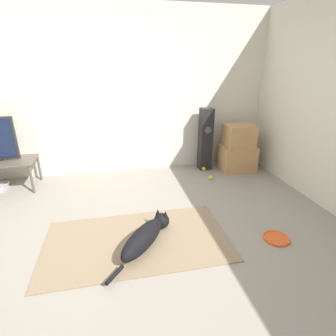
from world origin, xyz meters
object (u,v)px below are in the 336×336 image
(dog, at_px, (146,236))
(frisbee, at_px, (276,238))
(cardboard_box_upper, at_px, (239,136))
(tennis_ball_by_boxes, at_px, (204,169))
(floor_speaker, at_px, (205,139))
(tennis_ball_near_speaker, at_px, (211,178))
(cardboard_box_lower, at_px, (237,158))

(dog, xyz_separation_m, frisbee, (1.34, -0.18, -0.11))
(frisbee, distance_m, cardboard_box_upper, 2.04)
(tennis_ball_by_boxes, bearing_deg, dog, -124.64)
(floor_speaker, bearing_deg, tennis_ball_near_speaker, -96.88)
(cardboard_box_lower, distance_m, tennis_ball_by_boxes, 0.59)
(dog, bearing_deg, floor_speaker, 56.03)
(cardboard_box_lower, relative_size, cardboard_box_upper, 1.20)
(cardboard_box_upper, height_order, tennis_ball_by_boxes, cardboard_box_upper)
(frisbee, xyz_separation_m, cardboard_box_lower, (0.45, 1.90, 0.20))
(cardboard_box_upper, bearing_deg, tennis_ball_near_speaker, -151.64)
(tennis_ball_by_boxes, bearing_deg, cardboard_box_upper, -6.63)
(cardboard_box_upper, xyz_separation_m, floor_speaker, (-0.52, 0.17, -0.08))
(floor_speaker, bearing_deg, tennis_ball_by_boxes, -111.19)
(frisbee, height_order, tennis_ball_near_speaker, tennis_ball_near_speaker)
(cardboard_box_upper, bearing_deg, frisbee, -103.48)
(cardboard_box_lower, bearing_deg, floor_speaker, 162.04)
(dog, relative_size, floor_speaker, 0.81)
(dog, bearing_deg, cardboard_box_lower, 43.84)
(cardboard_box_upper, bearing_deg, tennis_ball_by_boxes, 173.37)
(cardboard_box_lower, xyz_separation_m, floor_speaker, (-0.52, 0.17, 0.31))
(frisbee, bearing_deg, dog, 172.41)
(tennis_ball_near_speaker, bearing_deg, floor_speaker, 83.12)
(tennis_ball_by_boxes, distance_m, tennis_ball_near_speaker, 0.38)
(frisbee, distance_m, tennis_ball_near_speaker, 1.59)
(frisbee, bearing_deg, tennis_ball_near_speaker, 94.58)
(cardboard_box_lower, height_order, tennis_ball_by_boxes, cardboard_box_lower)
(tennis_ball_near_speaker, bearing_deg, cardboard_box_upper, 28.36)
(cardboard_box_lower, distance_m, floor_speaker, 0.63)
(dog, distance_m, tennis_ball_by_boxes, 2.17)
(dog, relative_size, cardboard_box_upper, 1.81)
(cardboard_box_upper, height_order, tennis_ball_near_speaker, cardboard_box_upper)
(cardboard_box_upper, relative_size, tennis_ball_by_boxes, 7.05)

